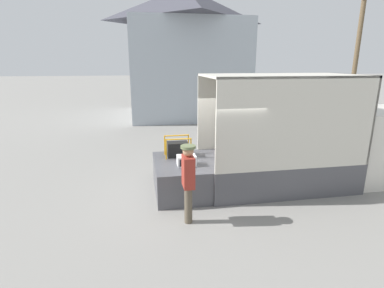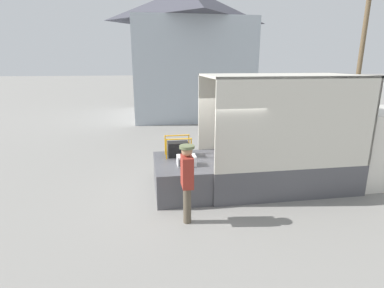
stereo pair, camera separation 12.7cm
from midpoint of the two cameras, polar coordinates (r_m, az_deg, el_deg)
ground_plane at (r=8.78m, az=2.02°, el=-8.60°), size 160.00×160.00×0.00m
box_truck at (r=9.88m, az=23.70°, el=-1.28°), size 6.46×2.27×3.23m
tailgate_deck at (r=8.49m, az=-2.67°, el=-6.21°), size 1.42×2.15×0.88m
microwave at (r=8.01m, az=-1.51°, el=-3.17°), size 0.50×0.37×0.27m
portable_generator at (r=8.77m, az=-3.03°, el=-0.93°), size 0.75×0.48×0.59m
worker_person at (r=6.62m, az=-1.27°, el=-6.09°), size 0.33×0.44×1.83m
house_backdrop at (r=21.21m, az=-1.59°, el=17.05°), size 7.64×7.86×8.25m
utility_pole at (r=21.95m, az=28.82°, el=15.57°), size 1.80×0.28×8.38m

